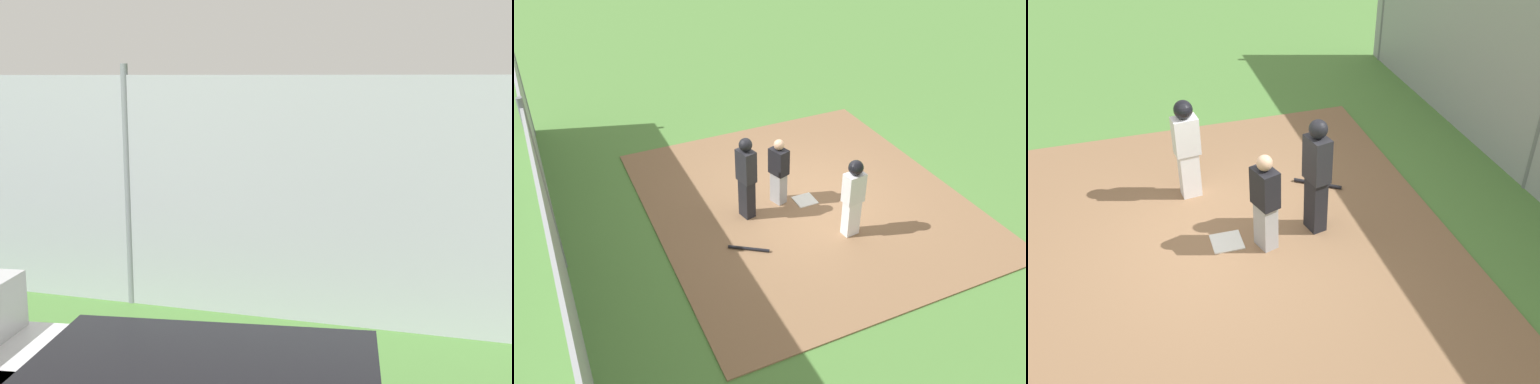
# 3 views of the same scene
# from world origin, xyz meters

# --- Properties ---
(ground_plane) EXTENTS (140.00, 140.00, 0.00)m
(ground_plane) POSITION_xyz_m (0.00, 0.00, 0.00)
(ground_plane) COLOR #51843D
(dirt_infield) EXTENTS (7.20, 6.40, 0.03)m
(dirt_infield) POSITION_xyz_m (0.00, 0.00, 0.01)
(dirt_infield) COLOR #896647
(dirt_infield) RESTS_ON ground_plane
(home_plate) EXTENTS (0.44, 0.44, 0.02)m
(home_plate) POSITION_xyz_m (0.00, 0.00, 0.04)
(home_plate) COLOR white
(home_plate) RESTS_ON dirt_infield
(catcher) EXTENTS (0.44, 0.37, 1.49)m
(catcher) POSITION_xyz_m (-0.22, -0.53, 0.79)
(catcher) COLOR #9E9EA3
(catcher) RESTS_ON dirt_infield
(umpire) EXTENTS (0.43, 0.34, 1.78)m
(umpire) POSITION_xyz_m (-0.04, -1.33, 0.97)
(umpire) COLOR black
(umpire) RESTS_ON dirt_infield
(runner) EXTENTS (0.30, 0.41, 1.65)m
(runner) POSITION_xyz_m (1.37, 0.27, 0.97)
(runner) COLOR silver
(runner) RESTS_ON dirt_infield
(baseball_bat) EXTENTS (0.50, 0.69, 0.06)m
(baseball_bat) POSITION_xyz_m (1.01, -1.75, 0.06)
(baseball_bat) COLOR black
(baseball_bat) RESTS_ON dirt_infield
(backstop_fence) EXTENTS (12.00, 0.10, 3.35)m
(backstop_fence) POSITION_xyz_m (0.00, -4.99, 1.60)
(backstop_fence) COLOR #93999E
(backstop_fence) RESTS_ON ground_plane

